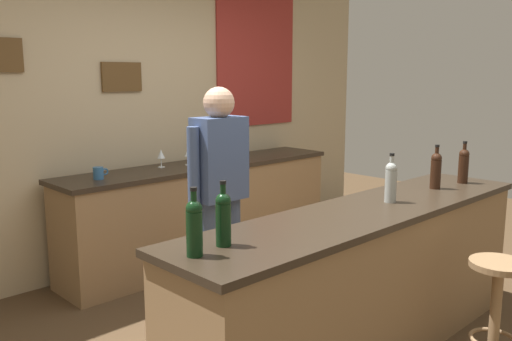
# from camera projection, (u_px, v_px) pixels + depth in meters

# --- Properties ---
(ground_plane) EXTENTS (10.00, 10.00, 0.00)m
(ground_plane) POSITION_uv_depth(u_px,v_px,m) (312.00, 331.00, 3.62)
(ground_plane) COLOR #4C3823
(back_wall) EXTENTS (6.00, 0.09, 2.80)m
(back_wall) POSITION_uv_depth(u_px,v_px,m) (144.00, 106.00, 4.83)
(back_wall) COLOR tan
(back_wall) RESTS_ON ground_plane
(bar_counter) EXTENTS (2.76, 0.60, 0.92)m
(bar_counter) POSITION_uv_depth(u_px,v_px,m) (365.00, 282.00, 3.26)
(bar_counter) COLOR olive
(bar_counter) RESTS_ON ground_plane
(side_counter) EXTENTS (2.78, 0.56, 0.90)m
(side_counter) POSITION_uv_depth(u_px,v_px,m) (204.00, 211.00, 4.99)
(side_counter) COLOR olive
(side_counter) RESTS_ON ground_plane
(bartender) EXTENTS (0.52, 0.21, 1.62)m
(bartender) POSITION_uv_depth(u_px,v_px,m) (220.00, 188.00, 3.66)
(bartender) COLOR #384766
(bartender) RESTS_ON ground_plane
(bar_stool) EXTENTS (0.32, 0.32, 0.68)m
(bar_stool) POSITION_uv_depth(u_px,v_px,m) (496.00, 299.00, 3.02)
(bar_stool) COLOR olive
(bar_stool) RESTS_ON ground_plane
(wine_bottle_a) EXTENTS (0.07, 0.07, 0.31)m
(wine_bottle_a) POSITION_uv_depth(u_px,v_px,m) (194.00, 226.00, 2.32)
(wine_bottle_a) COLOR black
(wine_bottle_a) RESTS_ON bar_counter
(wine_bottle_b) EXTENTS (0.07, 0.07, 0.31)m
(wine_bottle_b) POSITION_uv_depth(u_px,v_px,m) (223.00, 217.00, 2.47)
(wine_bottle_b) COLOR black
(wine_bottle_b) RESTS_ON bar_counter
(wine_bottle_c) EXTENTS (0.07, 0.07, 0.31)m
(wine_bottle_c) POSITION_uv_depth(u_px,v_px,m) (391.00, 181.00, 3.31)
(wine_bottle_c) COLOR #999E99
(wine_bottle_c) RESTS_ON bar_counter
(wine_bottle_d) EXTENTS (0.07, 0.07, 0.31)m
(wine_bottle_d) POSITION_uv_depth(u_px,v_px,m) (436.00, 169.00, 3.71)
(wine_bottle_d) COLOR black
(wine_bottle_d) RESTS_ON bar_counter
(wine_bottle_e) EXTENTS (0.07, 0.07, 0.31)m
(wine_bottle_e) POSITION_uv_depth(u_px,v_px,m) (464.00, 165.00, 3.90)
(wine_bottle_e) COLOR black
(wine_bottle_e) RESTS_ON bar_counter
(wine_glass_a) EXTENTS (0.07, 0.07, 0.16)m
(wine_glass_a) POSITION_uv_depth(u_px,v_px,m) (161.00, 155.00, 4.69)
(wine_glass_a) COLOR silver
(wine_glass_a) RESTS_ON side_counter
(wine_glass_b) EXTENTS (0.07, 0.07, 0.16)m
(wine_glass_b) POSITION_uv_depth(u_px,v_px,m) (188.00, 153.00, 4.81)
(wine_glass_b) COLOR silver
(wine_glass_b) RESTS_ON side_counter
(coffee_mug) EXTENTS (0.13, 0.08, 0.09)m
(coffee_mug) POSITION_uv_depth(u_px,v_px,m) (99.00, 173.00, 4.16)
(coffee_mug) COLOR #336699
(coffee_mug) RESTS_ON side_counter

